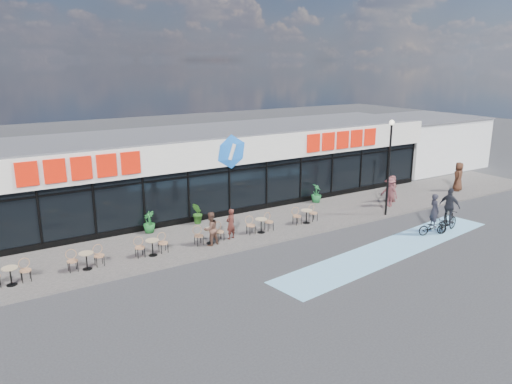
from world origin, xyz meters
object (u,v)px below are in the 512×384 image
potted_plant_mid (198,213)px  cyclist_a (449,214)px  lamp_post (389,160)px  patron_left (231,224)px  pedestrian_c (458,177)px  potted_plant_right (316,193)px  cyclist_b (433,221)px  patron_right (211,229)px  pedestrian_b (392,189)px  bistro_set_0 (10,273)px  potted_plant_left (149,222)px  pedestrian_a (389,192)px

potted_plant_mid → cyclist_a: 13.14m
lamp_post → patron_left: 9.80m
potted_plant_mid → pedestrian_c: pedestrian_c is taller
potted_plant_right → cyclist_b: size_ratio=0.53×
patron_left → pedestrian_c: pedestrian_c is taller
patron_right → pedestrian_b: bearing=171.6°
bistro_set_0 → potted_plant_right: 17.80m
patron_left → potted_plant_left: bearing=-61.2°
potted_plant_right → potted_plant_mid: bearing=179.7°
potted_plant_mid → patron_right: size_ratio=0.71×
patron_left → patron_right: size_ratio=0.94×
bistro_set_0 → potted_plant_left: bearing=23.6°
bistro_set_0 → potted_plant_mid: 9.93m
pedestrian_a → pedestrian_c: bearing=83.0°
bistro_set_0 → pedestrian_a: pedestrian_a is taller
patron_right → pedestrian_a: pedestrian_a is taller
patron_left → cyclist_b: (9.14, -4.73, -0.11)m
bistro_set_0 → cyclist_b: cyclist_b is taller
lamp_post → pedestrian_b: (2.36, 1.81, -2.36)m
patron_right → pedestrian_a: size_ratio=0.93×
potted_plant_left → pedestrian_b: (14.87, -2.46, 0.27)m
potted_plant_left → patron_left: 4.33m
potted_plant_right → pedestrian_b: bearing=-29.9°
patron_right → cyclist_b: size_ratio=0.76×
lamp_post → cyclist_b: lamp_post is taller
pedestrian_b → patron_right: bearing=114.4°
potted_plant_right → cyclist_a: cyclist_a is taller
potted_plant_mid → cyclist_b: size_ratio=0.54×
patron_left → cyclist_a: cyclist_a is taller
potted_plant_right → patron_right: patron_right is taller
patron_left → pedestrian_a: 10.85m
lamp_post → patron_left: lamp_post is taller
lamp_post → cyclist_a: bearing=-77.1°
pedestrian_b → patron_left: bearing=113.5°
bistro_set_0 → cyclist_b: (19.02, -4.79, 0.20)m
patron_right → pedestrian_c: 18.82m
pedestrian_c → lamp_post: bearing=-33.1°
bistro_set_0 → pedestrian_b: bearing=1.3°
lamp_post → potted_plant_right: 5.21m
patron_right → cyclist_a: 12.34m
pedestrian_a → pedestrian_c: (6.72, 0.19, 0.09)m
potted_plant_right → patron_right: (-8.93, -3.18, 0.25)m
potted_plant_mid → patron_right: bearing=-105.0°
potted_plant_right → pedestrian_a: bearing=-43.7°
lamp_post → bistro_set_0: (-19.29, 1.30, -2.73)m
bistro_set_0 → patron_right: (8.63, -0.32, 0.36)m
potted_plant_mid → patron_left: bearing=-82.7°
pedestrian_b → cyclist_b: size_ratio=0.76×
potted_plant_left → lamp_post: bearing=-18.9°
bistro_set_0 → patron_right: patron_right is taller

